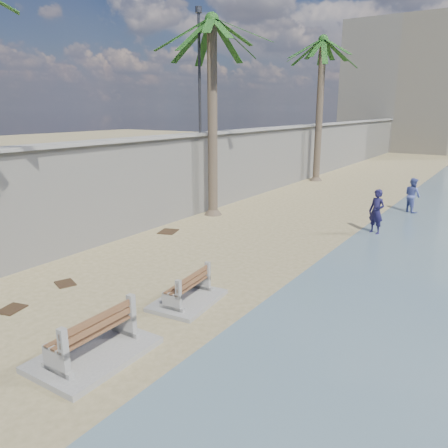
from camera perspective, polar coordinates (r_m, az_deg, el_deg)
The scene contains 14 objects.
ground_plane at distance 9.02m, azimuth -23.77°, elevation -17.57°, with size 140.00×140.00×0.00m, color #9B8A5F.
seawall at distance 26.80m, azimuth 7.15°, elevation 8.52°, with size 0.45×70.00×3.50m, color gray.
wall_cap at distance 26.66m, azimuth 7.28°, elevation 12.37°, with size 0.80×70.00×0.12m, color gray.
end_building at distance 56.55m, azimuth 25.83°, elevation 15.81°, with size 18.00×12.00×14.00m, color #B7AA93.
bench_near at distance 8.96m, azimuth -16.75°, elevation -14.04°, with size 1.59×2.30×0.95m.
bench_far at distance 10.89m, azimuth -4.80°, elevation -8.50°, with size 1.49×2.01×0.79m.
palm_mid at distance 19.52m, azimuth -1.60°, elevation 24.77°, with size 5.00×5.00×9.04m.
palm_back at distance 29.80m, azimuth 12.83°, elevation 22.12°, with size 5.00×5.00×9.66m.
streetlight at distance 19.85m, azimuth -3.25°, elevation 20.59°, with size 0.28×0.28×5.12m.
person_a at distance 17.54m, azimuth 19.33°, elevation 1.94°, with size 0.71×0.48×1.97m, color #18153B.
person_b at distance 21.85m, azimuth 23.42°, elevation 3.70°, with size 0.85×0.66×1.77m, color #495398.
debris_b at distance 11.76m, azimuth -26.00°, elevation -9.95°, with size 0.59×0.47×0.03m, color #382616.
debris_c at distance 17.13m, azimuth -7.29°, elevation -0.98°, with size 0.78×0.62×0.03m, color #382616.
debris_d at distance 12.82m, azimuth -20.02°, elevation -7.30°, with size 0.57×0.46×0.03m, color #382616.
Camera 1 is at (6.72, -3.83, 4.65)m, focal length 35.00 mm.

